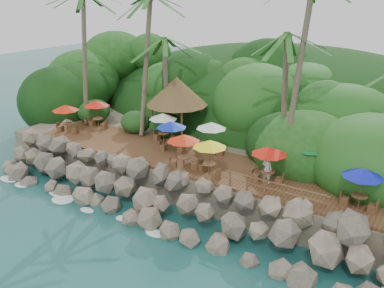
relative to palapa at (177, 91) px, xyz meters
The scene contains 12 objects.
ground 12.11m from the palapa, 68.34° to the right, with size 140.00×140.00×0.00m, color #19514F.
land_base 8.68m from the palapa, 57.34° to the left, with size 32.00×25.20×2.10m, color gray.
jungle_hill 15.31m from the palapa, 73.93° to the left, with size 44.80×28.00×15.40m, color #143811.
seawall 9.95m from the palapa, 63.53° to the right, with size 29.00×4.00×2.30m, color gray, non-canonical shape.
terrace 6.58m from the palapa, 44.69° to the right, with size 26.00×5.00×0.20m, color brown.
jungle_foliage 8.67m from the palapa, 52.53° to the left, with size 44.00×16.00×12.00m, color #143811, non-canonical shape.
foam_line 11.85m from the palapa, 67.73° to the right, with size 25.20×0.80×0.06m.
palms 7.31m from the palapa, 15.09° to the right, with size 30.50×7.10×12.99m.
palapa is the anchor object (origin of this frame).
dining_clusters 5.70m from the palapa, 43.68° to the right, with size 24.81×5.34×2.32m.
railing 12.84m from the palapa, 29.86° to the right, with size 6.10×0.10×1.00m.
waiter 11.03m from the palapa, 25.29° to the right, with size 0.64×0.42×1.75m, color silver.
Camera 1 is at (14.33, -16.18, 13.25)m, focal length 38.99 mm.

